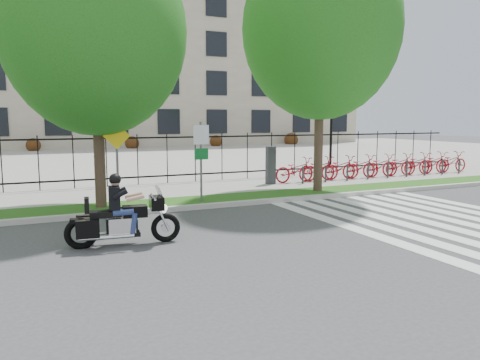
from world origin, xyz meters
name	(u,v)px	position (x,y,z in m)	size (l,w,h in m)	color
ground	(278,238)	(0.00, 0.00, 0.00)	(120.00, 120.00, 0.00)	#3A3A3C
curb	(213,206)	(0.00, 4.10, 0.07)	(60.00, 0.20, 0.15)	#B1B0A7
grass_verge	(204,201)	(0.00, 4.95, 0.07)	(60.00, 1.50, 0.15)	#1E4812
sidewalk	(181,191)	(0.00, 7.45, 0.07)	(60.00, 3.50, 0.15)	gray
plaza	(106,157)	(0.00, 25.00, 0.05)	(80.00, 34.00, 0.10)	gray
crosswalk_stripes	(433,219)	(4.83, 0.00, 0.01)	(5.70, 8.00, 0.01)	silver
iron_fence	(167,158)	(0.00, 9.20, 1.15)	(30.00, 0.06, 2.00)	black
office_building	(73,51)	(0.00, 44.92, 9.97)	(60.00, 21.90, 20.15)	gray
lamp_post_right	(332,110)	(10.00, 12.00, 3.21)	(1.06, 0.70, 4.25)	black
street_tree_1	(95,30)	(-3.24, 4.95, 5.24)	(5.23, 5.23, 8.10)	#32241B
street_tree_2	(321,28)	(4.41, 4.95, 5.88)	(5.55, 5.55, 8.93)	#32241B
bike_share_station	(379,165)	(9.22, 7.20, 0.66)	(11.15, 0.88, 1.50)	#2D2D33
sign_pole_regulatory	(201,151)	(-0.21, 4.58, 1.74)	(0.50, 0.09, 2.50)	#59595B
sign_pole_warning	(117,153)	(-2.79, 4.58, 1.74)	(0.78, 0.09, 2.49)	#59595B
motorcycle_rider	(123,217)	(-3.36, 0.89, 0.63)	(2.46, 0.83, 1.90)	black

